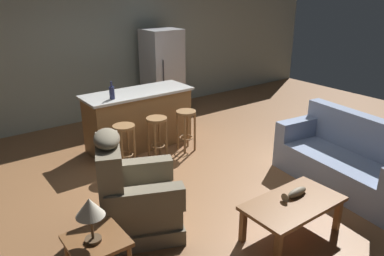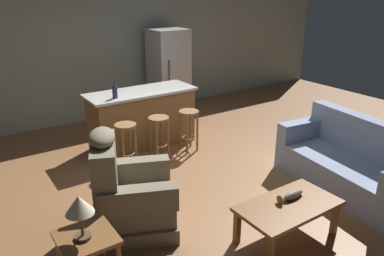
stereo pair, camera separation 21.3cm
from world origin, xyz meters
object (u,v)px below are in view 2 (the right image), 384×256
at_px(table_lamp, 79,207).
at_px(bar_stool_middle, 159,130).
at_px(end_table, 87,246).
at_px(bar_stool_right, 189,123).
at_px(recliner_near_lamp, 128,195).
at_px(coffee_table, 288,209).
at_px(kitchen_island, 142,118).
at_px(bar_stool_left, 126,138).
at_px(couch, 351,165).
at_px(bottle_tall_green, 115,92).
at_px(fish_figurine, 291,196).
at_px(refrigerator, 169,73).

height_order(table_lamp, bar_stool_middle, table_lamp).
xyz_separation_m(end_table, bar_stool_right, (2.41, 2.05, 0.01)).
bearing_deg(table_lamp, bar_stool_middle, 47.58).
distance_m(recliner_near_lamp, bar_stool_right, 2.24).
xyz_separation_m(coffee_table, bar_stool_middle, (-0.14, 2.53, 0.11)).
xyz_separation_m(coffee_table, end_table, (-1.99, 0.48, 0.10)).
bearing_deg(recliner_near_lamp, table_lamp, -114.58).
distance_m(kitchen_island, bar_stool_middle, 0.63).
bearing_deg(bar_stool_left, kitchen_island, 47.11).
height_order(couch, recliner_near_lamp, recliner_near_lamp).
bearing_deg(end_table, table_lamp, -154.99).
distance_m(recliner_near_lamp, bar_stool_middle, 1.85).
bearing_deg(table_lamp, kitchen_island, 54.56).
height_order(bar_stool_right, bottle_tall_green, bottle_tall_green).
height_order(table_lamp, bottle_tall_green, bottle_tall_green).
xyz_separation_m(end_table, bar_stool_middle, (1.86, 2.05, 0.01)).
relative_size(coffee_table, bar_stool_right, 1.62).
relative_size(bar_stool_left, bottle_tall_green, 2.53).
relative_size(kitchen_island, bar_stool_left, 2.65).
distance_m(bar_stool_left, bar_stool_middle, 0.55).
xyz_separation_m(fish_figurine, bottle_tall_green, (-0.71, 2.94, 0.59)).
distance_m(couch, recliner_near_lamp, 2.95).
bearing_deg(bottle_tall_green, bar_stool_middle, -44.48).
height_order(fish_figurine, refrigerator, refrigerator).
distance_m(coffee_table, bottle_tall_green, 3.14).
bearing_deg(table_lamp, bar_stool_right, 40.23).
relative_size(end_table, bar_stool_right, 0.82).
xyz_separation_m(fish_figurine, bar_stool_middle, (-0.23, 2.47, 0.01)).
xyz_separation_m(table_lamp, bottle_tall_green, (1.40, 2.54, 0.18)).
relative_size(table_lamp, bottle_tall_green, 1.53).
height_order(couch, table_lamp, table_lamp).
bearing_deg(kitchen_island, recliner_near_lamp, -120.68).
height_order(recliner_near_lamp, bottle_tall_green, bottle_tall_green).
bearing_deg(fish_figurine, recliner_near_lamp, 143.28).
bearing_deg(bar_stool_right, kitchen_island, 129.64).
bearing_deg(table_lamp, bar_stool_left, 57.16).
distance_m(kitchen_island, refrigerator, 1.77).
bearing_deg(coffee_table, bar_stool_middle, 93.12).
bearing_deg(kitchen_island, table_lamp, -125.44).
bearing_deg(end_table, fish_figurine, -11.34).
relative_size(fish_figurine, end_table, 0.61).
bearing_deg(refrigerator, bar_stool_left, -134.89).
distance_m(bar_stool_right, bottle_tall_green, 1.28).
relative_size(coffee_table, couch, 0.55).
xyz_separation_m(table_lamp, kitchen_island, (1.92, 2.69, -0.39)).
xyz_separation_m(coffee_table, bar_stool_right, (0.42, 2.53, 0.11)).
relative_size(coffee_table, fish_figurine, 3.24).
distance_m(bar_stool_left, refrigerator, 2.61).
xyz_separation_m(couch, table_lamp, (-3.53, 0.17, 0.53)).
bearing_deg(fish_figurine, end_table, 168.66).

